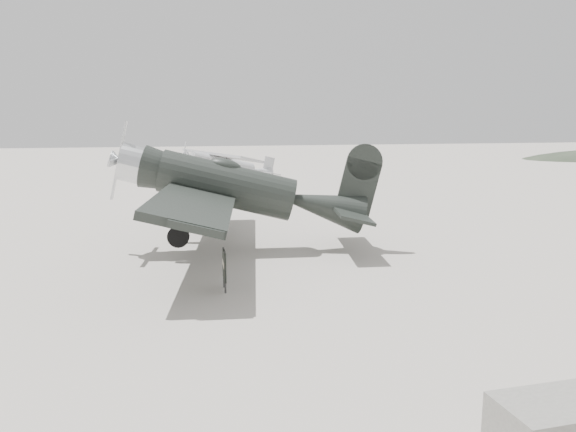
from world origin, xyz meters
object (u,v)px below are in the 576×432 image
Objects in this scene: highwing_monoplane at (226,162)px; equipment_block at (557,430)px; lowwing_monoplane at (239,189)px; sign_board at (224,266)px.

equipment_block is (1.47, -34.23, -1.37)m from highwing_monoplane.
lowwing_monoplane is 20.10m from highwing_monoplane.
sign_board is (-1.07, -4.94, -1.61)m from lowwing_monoplane.
sign_board is (-4.03, 9.25, 0.29)m from equipment_block.
lowwing_monoplane reaches higher than equipment_block.
lowwing_monoplane is 5.31m from sign_board.
lowwing_monoplane reaches higher than sign_board.
highwing_monoplane is (1.49, 20.04, -0.53)m from lowwing_monoplane.
highwing_monoplane reaches higher than equipment_block.
equipment_block is 10.09m from sign_board.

